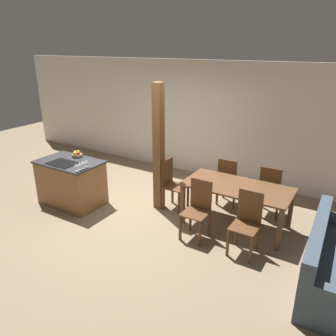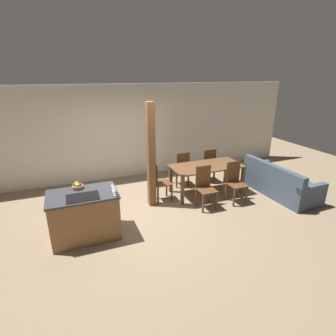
{
  "view_description": "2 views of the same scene",
  "coord_description": "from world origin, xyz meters",
  "px_view_note": "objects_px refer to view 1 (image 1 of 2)",
  "views": [
    {
      "loc": [
        3.45,
        -4.45,
        3.02
      ],
      "look_at": [
        0.6,
        0.2,
        0.95
      ],
      "focal_mm": 35.0,
      "sensor_mm": 36.0,
      "label": 1
    },
    {
      "loc": [
        -1.44,
        -4.96,
        2.96
      ],
      "look_at": [
        0.6,
        0.2,
        0.95
      ],
      "focal_mm": 28.0,
      "sensor_mm": 36.0,
      "label": 2
    }
  ],
  "objects_px": {
    "fruit_bowl": "(77,154)",
    "wine_glass_near": "(76,165)",
    "dining_chair_near_left": "(198,209)",
    "dining_chair_far_left": "(228,181)",
    "dining_chair_far_right": "(271,190)",
    "dining_chair_near_right": "(246,222)",
    "wine_glass_far": "(83,163)",
    "timber_post": "(159,149)",
    "wine_glass_middle": "(80,164)",
    "wine_glass_end": "(86,161)",
    "kitchen_island": "(71,182)",
    "dining_table": "(237,191)",
    "dining_chair_head_end": "(172,183)"
  },
  "relations": [
    {
      "from": "wine_glass_far",
      "to": "timber_post",
      "type": "bearing_deg",
      "value": 41.92
    },
    {
      "from": "wine_glass_far",
      "to": "wine_glass_end",
      "type": "relative_size",
      "value": 1.0
    },
    {
      "from": "wine_glass_far",
      "to": "dining_chair_far_right",
      "type": "height_order",
      "value": "wine_glass_far"
    },
    {
      "from": "wine_glass_far",
      "to": "wine_glass_near",
      "type": "bearing_deg",
      "value": -90.0
    },
    {
      "from": "wine_glass_far",
      "to": "wine_glass_end",
      "type": "xyz_separation_m",
      "value": [
        0.0,
        0.08,
        0.0
      ]
    },
    {
      "from": "fruit_bowl",
      "to": "dining_table",
      "type": "xyz_separation_m",
      "value": [
        3.16,
        0.61,
        -0.3
      ]
    },
    {
      "from": "wine_glass_end",
      "to": "dining_chair_head_end",
      "type": "xyz_separation_m",
      "value": [
        1.26,
        0.96,
        -0.51
      ]
    },
    {
      "from": "wine_glass_near",
      "to": "dining_chair_near_right",
      "type": "height_order",
      "value": "wine_glass_near"
    },
    {
      "from": "wine_glass_near",
      "to": "wine_glass_end",
      "type": "xyz_separation_m",
      "value": [
        0.0,
        0.25,
        0.0
      ]
    },
    {
      "from": "fruit_bowl",
      "to": "wine_glass_middle",
      "type": "xyz_separation_m",
      "value": [
        0.61,
        -0.51,
        0.07
      ]
    },
    {
      "from": "dining_chair_far_right",
      "to": "kitchen_island",
      "type": "bearing_deg",
      "value": 23.79
    },
    {
      "from": "wine_glass_middle",
      "to": "timber_post",
      "type": "distance_m",
      "value": 1.45
    },
    {
      "from": "fruit_bowl",
      "to": "wine_glass_end",
      "type": "bearing_deg",
      "value": -29.48
    },
    {
      "from": "wine_glass_end",
      "to": "dining_chair_near_left",
      "type": "height_order",
      "value": "wine_glass_end"
    },
    {
      "from": "dining_chair_far_left",
      "to": "timber_post",
      "type": "xyz_separation_m",
      "value": [
        -1.11,
        -0.78,
        0.69
      ]
    },
    {
      "from": "wine_glass_far",
      "to": "dining_chair_near_right",
      "type": "xyz_separation_m",
      "value": [
        2.96,
        0.38,
        -0.51
      ]
    },
    {
      "from": "fruit_bowl",
      "to": "dining_chair_far_right",
      "type": "bearing_deg",
      "value": 19.73
    },
    {
      "from": "wine_glass_near",
      "to": "wine_glass_middle",
      "type": "height_order",
      "value": "same"
    },
    {
      "from": "dining_chair_far_right",
      "to": "wine_glass_far",
      "type": "bearing_deg",
      "value": 29.99
    },
    {
      "from": "wine_glass_middle",
      "to": "wine_glass_end",
      "type": "xyz_separation_m",
      "value": [
        0.0,
        0.17,
        0.0
      ]
    },
    {
      "from": "dining_chair_near_left",
      "to": "dining_chair_far_left",
      "type": "xyz_separation_m",
      "value": [
        0.0,
        1.33,
        0.0
      ]
    },
    {
      "from": "fruit_bowl",
      "to": "wine_glass_near",
      "type": "xyz_separation_m",
      "value": [
        0.61,
        -0.6,
        0.07
      ]
    },
    {
      "from": "fruit_bowl",
      "to": "dining_chair_near_left",
      "type": "relative_size",
      "value": 0.22
    },
    {
      "from": "kitchen_island",
      "to": "wine_glass_middle",
      "type": "bearing_deg",
      "value": -23.88
    },
    {
      "from": "wine_glass_near",
      "to": "dining_table",
      "type": "bearing_deg",
      "value": 25.39
    },
    {
      "from": "dining_chair_far_right",
      "to": "dining_chair_near_right",
      "type": "bearing_deg",
      "value": 90.0
    },
    {
      "from": "kitchen_island",
      "to": "timber_post",
      "type": "distance_m",
      "value": 1.91
    },
    {
      "from": "wine_glass_far",
      "to": "dining_table",
      "type": "bearing_deg",
      "value": 22.23
    },
    {
      "from": "kitchen_island",
      "to": "dining_table",
      "type": "xyz_separation_m",
      "value": [
        3.1,
        0.88,
        0.2
      ]
    },
    {
      "from": "fruit_bowl",
      "to": "wine_glass_end",
      "type": "xyz_separation_m",
      "value": [
        0.61,
        -0.34,
        0.07
      ]
    },
    {
      "from": "wine_glass_far",
      "to": "dining_table",
      "type": "relative_size",
      "value": 0.08
    },
    {
      "from": "kitchen_island",
      "to": "dining_chair_far_left",
      "type": "xyz_separation_m",
      "value": [
        2.69,
        1.55,
        0.06
      ]
    },
    {
      "from": "wine_glass_end",
      "to": "dining_chair_near_right",
      "type": "height_order",
      "value": "wine_glass_end"
    },
    {
      "from": "kitchen_island",
      "to": "wine_glass_end",
      "type": "distance_m",
      "value": 0.8
    },
    {
      "from": "wine_glass_middle",
      "to": "dining_chair_near_right",
      "type": "height_order",
      "value": "wine_glass_middle"
    },
    {
      "from": "dining_chair_head_end",
      "to": "dining_chair_near_left",
      "type": "bearing_deg",
      "value": -127.11
    },
    {
      "from": "wine_glass_near",
      "to": "dining_chair_near_right",
      "type": "xyz_separation_m",
      "value": [
        2.96,
        0.54,
        -0.51
      ]
    },
    {
      "from": "wine_glass_far",
      "to": "dining_chair_far_right",
      "type": "bearing_deg",
      "value": 29.99
    },
    {
      "from": "wine_glass_middle",
      "to": "wine_glass_far",
      "type": "bearing_deg",
      "value": 90.0
    },
    {
      "from": "fruit_bowl",
      "to": "wine_glass_end",
      "type": "height_order",
      "value": "wine_glass_end"
    },
    {
      "from": "kitchen_island",
      "to": "wine_glass_far",
      "type": "xyz_separation_m",
      "value": [
        0.55,
        -0.16,
        0.57
      ]
    },
    {
      "from": "fruit_bowl",
      "to": "dining_table",
      "type": "bearing_deg",
      "value": 11.0
    },
    {
      "from": "kitchen_island",
      "to": "dining_chair_near_right",
      "type": "relative_size",
      "value": 1.28
    },
    {
      "from": "wine_glass_near",
      "to": "fruit_bowl",
      "type": "bearing_deg",
      "value": 135.59
    },
    {
      "from": "wine_glass_middle",
      "to": "dining_chair_far_right",
      "type": "height_order",
      "value": "wine_glass_middle"
    },
    {
      "from": "wine_glass_middle",
      "to": "timber_post",
      "type": "height_order",
      "value": "timber_post"
    },
    {
      "from": "wine_glass_middle",
      "to": "dining_chair_far_left",
      "type": "xyz_separation_m",
      "value": [
        2.14,
        1.79,
        -0.51
      ]
    },
    {
      "from": "wine_glass_end",
      "to": "fruit_bowl",
      "type": "bearing_deg",
      "value": 150.52
    },
    {
      "from": "wine_glass_middle",
      "to": "kitchen_island",
      "type": "bearing_deg",
      "value": 156.12
    },
    {
      "from": "dining_table",
      "to": "dining_chair_far_left",
      "type": "xyz_separation_m",
      "value": [
        -0.41,
        0.67,
        -0.15
      ]
    }
  ]
}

